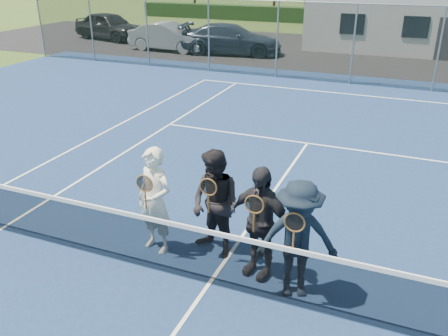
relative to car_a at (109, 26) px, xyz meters
The scene contains 14 objects.
ground 15.24m from the car_a, ahead, with size 220.00×220.00×0.00m, color #354C1B.
court_surface 24.68m from the car_a, 51.95° to the right, with size 30.00×30.00×0.02m, color navy.
tarmac_carpark 11.25m from the car_a, ahead, with size 40.00×12.00×0.01m, color black.
hedge_row 19.73m from the car_a, 39.59° to the left, with size 40.00×1.20×1.10m, color black.
car_a is the anchor object (origin of this frame).
car_b 5.58m from the car_a, 21.64° to the right, with size 1.52×4.35×1.43m, color gray.
car_c 8.72m from the car_a, 11.27° to the right, with size 2.09×5.15×1.49m, color #1B2637.
court_markings 24.68m from the car_a, 51.95° to the right, with size 11.03×23.83×0.01m.
tennis_net 24.67m from the car_a, 51.95° to the right, with size 11.68×0.08×1.10m.
perimeter_fence 16.34m from the car_a, 21.30° to the right, with size 30.07×0.07×3.02m.
player_a 23.51m from the car_a, 53.40° to the right, with size 0.74×0.57×1.80m.
player_b 23.88m from the car_a, 51.20° to the right, with size 1.06×0.95×1.80m.
player_c 24.61m from the car_a, 50.09° to the right, with size 1.13×0.70×1.80m.
player_d 25.23m from the car_a, 49.35° to the right, with size 1.32×1.04×1.80m.
Camera 1 is at (2.41, -5.28, 4.49)m, focal length 38.00 mm.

